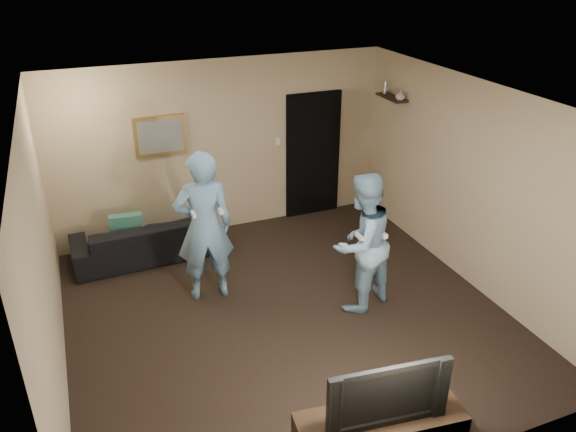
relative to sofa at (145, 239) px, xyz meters
name	(u,v)px	position (x,y,z in m)	size (l,w,h in m)	color
ground	(286,314)	(1.34, -2.00, -0.29)	(5.00, 5.00, 0.00)	black
ceiling	(285,101)	(1.34, -2.00, 2.31)	(5.00, 5.00, 0.04)	silver
wall_back	(223,148)	(1.34, 0.50, 1.01)	(5.00, 0.04, 2.60)	tan
wall_front	(411,357)	(1.34, -4.50, 1.01)	(5.00, 0.04, 2.60)	tan
wall_left	(43,260)	(-1.16, -2.00, 1.01)	(0.04, 5.00, 2.60)	tan
wall_right	(470,184)	(3.84, -2.00, 1.01)	(0.04, 5.00, 2.60)	tan
sofa	(145,239)	(0.00, 0.00, 0.00)	(1.96, 0.77, 0.57)	black
throw_pillow	(127,230)	(-0.22, 0.00, 0.19)	(0.44, 0.14, 0.44)	#1C5549
painting_frame	(160,136)	(0.44, 0.47, 1.31)	(0.72, 0.05, 0.57)	olive
painting_canvas	(161,136)	(0.44, 0.44, 1.31)	(0.62, 0.01, 0.47)	slate
doorway	(313,155)	(2.79, 0.47, 0.71)	(0.90, 0.06, 2.00)	black
light_switch	(277,141)	(2.19, 0.47, 1.01)	(0.08, 0.02, 0.12)	silver
wall_shelf	(392,97)	(3.73, -0.20, 1.70)	(0.20, 0.60, 0.03)	black
shelf_vase	(400,95)	(3.73, -0.42, 1.79)	(0.13, 0.13, 0.14)	#B4B5B9
shelf_figurine	(385,87)	(3.73, 0.00, 1.81)	(0.06, 0.06, 0.18)	#B5B5B9
television	(384,388)	(1.29, -4.26, 0.51)	(1.03, 0.14, 0.60)	black
wii_player_left	(204,227)	(0.58, -1.25, 0.67)	(0.74, 0.55, 1.92)	#6D99BD
wii_player_right	(361,243)	(2.24, -2.15, 0.58)	(1.01, 0.89, 1.73)	#88B0C6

